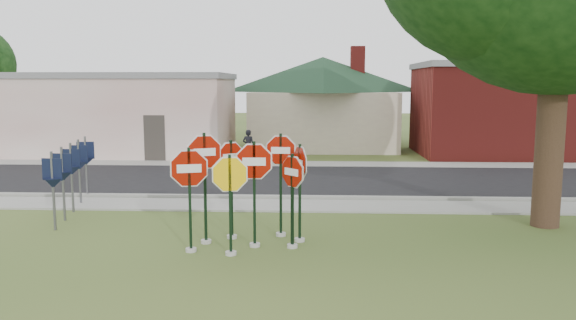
{
  "coord_description": "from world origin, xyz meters",
  "views": [
    {
      "loc": [
        1.5,
        -10.98,
        3.66
      ],
      "look_at": [
        0.9,
        2.0,
        1.89
      ],
      "focal_mm": 35.0,
      "sensor_mm": 36.0,
      "label": 1
    }
  ],
  "objects_px": {
    "stop_sign_center": "(254,179)",
    "stop_sign_yellow": "(230,192)",
    "stop_sign_left": "(190,185)",
    "pedestrian": "(249,146)"
  },
  "relations": [
    {
      "from": "stop_sign_center",
      "to": "stop_sign_yellow",
      "type": "bearing_deg",
      "value": -124.64
    },
    {
      "from": "stop_sign_center",
      "to": "stop_sign_left",
      "type": "distance_m",
      "value": 1.43
    },
    {
      "from": "stop_sign_center",
      "to": "pedestrian",
      "type": "distance_m",
      "value": 13.25
    },
    {
      "from": "stop_sign_center",
      "to": "pedestrian",
      "type": "relative_size",
      "value": 1.64
    },
    {
      "from": "stop_sign_center",
      "to": "pedestrian",
      "type": "height_order",
      "value": "stop_sign_center"
    },
    {
      "from": "stop_sign_center",
      "to": "stop_sign_yellow",
      "type": "relative_size",
      "value": 1.1
    },
    {
      "from": "pedestrian",
      "to": "stop_sign_left",
      "type": "bearing_deg",
      "value": 104.79
    },
    {
      "from": "stop_sign_yellow",
      "to": "stop_sign_left",
      "type": "xyz_separation_m",
      "value": [
        -0.91,
        0.2,
        0.11
      ]
    },
    {
      "from": "stop_sign_left",
      "to": "pedestrian",
      "type": "relative_size",
      "value": 1.58
    },
    {
      "from": "stop_sign_left",
      "to": "pedestrian",
      "type": "bearing_deg",
      "value": 91.28
    }
  ]
}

